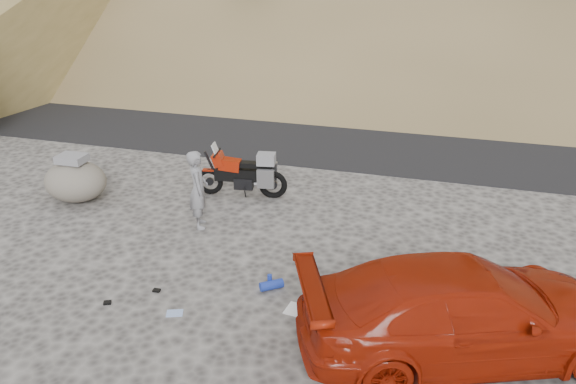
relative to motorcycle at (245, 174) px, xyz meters
The scene contains 13 objects.
ground 3.18m from the motorcycle, 85.08° to the right, with size 140.00×140.00×0.00m, color #3D3A38.
road 5.93m from the motorcycle, 87.40° to the left, with size 120.00×7.00×0.05m, color black.
motorcycle is the anchor object (origin of this frame).
man 2.04m from the motorcycle, 103.07° to the right, with size 0.68×0.44×1.86m, color gray.
red_car 7.25m from the motorcycle, 41.22° to the right, with size 2.16×5.31×1.54m, color #951B08.
boulder 4.33m from the motorcycle, 160.74° to the right, with size 1.82×1.63×1.22m.
gear_white_cloth 5.23m from the motorcycle, 59.62° to the right, with size 0.44×0.39×0.01m, color white.
gear_blue_mat 4.44m from the motorcycle, 63.66° to the right, with size 0.18×0.18×0.45m, color #1A329F.
gear_bottle 4.32m from the motorcycle, 63.89° to the right, with size 0.09×0.09×0.24m, color #1A329F.
gear_funnel 6.10m from the motorcycle, 44.17° to the right, with size 0.15×0.15×0.19m, color #B62D0C.
gear_glove_a 4.67m from the motorcycle, 91.57° to the right, with size 0.14×0.10×0.04m, color black.
gear_glove_b 5.34m from the motorcycle, 98.69° to the right, with size 0.14×0.10×0.05m, color black.
gear_blue_cloth 5.24m from the motorcycle, 84.23° to the right, with size 0.29×0.21×0.01m, color #90ACDF.
Camera 1 is at (4.50, -9.48, 6.07)m, focal length 35.00 mm.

